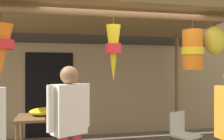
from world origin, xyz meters
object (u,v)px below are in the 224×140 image
Objects in this scene: display_table at (49,121)px; folding_chair at (182,131)px; shopper_by_bananas at (69,121)px; flower_heap_on_table at (48,111)px.

display_table is 1.31× the size of folding_chair.
flower_heap_on_table is at bearing 100.07° from shopper_by_bananas.
shopper_by_bananas reaches higher than flower_heap_on_table.
flower_heap_on_table reaches higher than folding_chair.
folding_chair is (2.32, -0.51, -0.36)m from flower_heap_on_table.
display_table is at bearing 99.59° from shopper_by_bananas.
flower_heap_on_table is 2.40m from folding_chair.
shopper_by_bananas is at bearing -153.15° from folding_chair.
display_table is 1.75× the size of flower_heap_on_table.
folding_chair is (2.30, -0.46, -0.20)m from display_table.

